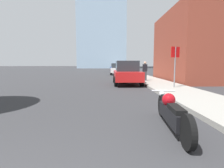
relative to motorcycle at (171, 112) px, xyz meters
name	(u,v)px	position (x,y,z in m)	size (l,w,h in m)	color
sidewalk	(125,71)	(2.22, 36.74, -0.30)	(2.43, 240.00, 0.15)	gray
motorcycle	(171,112)	(0.00, 0.00, 0.00)	(0.62, 2.58, 0.77)	black
parked_car_red	(127,73)	(-0.11, 9.03, 0.48)	(1.95, 4.25, 1.73)	red
parked_car_white	(117,69)	(-0.29, 21.78, 0.42)	(1.94, 4.23, 1.55)	silver
parked_car_blue	(115,68)	(-0.14, 33.22, 0.47)	(2.15, 4.13, 1.75)	#1E3899
stop_sign	(175,60)	(2.37, 6.16, 1.35)	(0.57, 0.26, 2.32)	slate
pedestrian	(145,71)	(1.55, 10.55, 0.56)	(0.36, 0.22, 1.57)	#38383D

